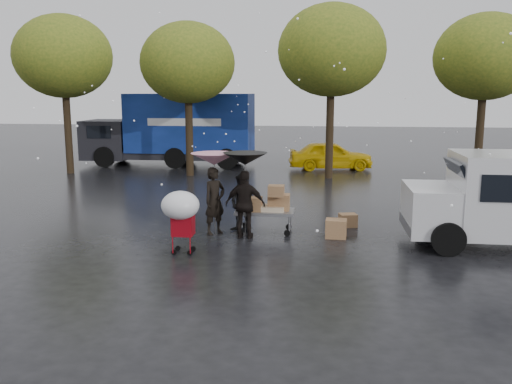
# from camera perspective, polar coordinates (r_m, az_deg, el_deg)

# --- Properties ---
(ground) EXTENTS (90.00, 90.00, 0.00)m
(ground) POSITION_cam_1_polar(r_m,az_deg,el_deg) (13.53, -2.75, -4.94)
(ground) COLOR black
(ground) RESTS_ON ground
(person_pink) EXTENTS (0.72, 0.75, 1.72)m
(person_pink) POSITION_cam_1_polar(r_m,az_deg,el_deg) (13.83, -4.37, -0.94)
(person_pink) COLOR black
(person_pink) RESTS_ON ground
(person_middle) EXTENTS (0.89, 0.80, 1.52)m
(person_middle) POSITION_cam_1_polar(r_m,az_deg,el_deg) (13.97, -1.39, -1.22)
(person_middle) COLOR black
(person_middle) RESTS_ON ground
(person_black) EXTENTS (1.02, 0.47, 1.71)m
(person_black) POSITION_cam_1_polar(r_m,az_deg,el_deg) (13.38, -1.14, -1.33)
(person_black) COLOR black
(person_black) RESTS_ON ground
(umbrella_pink) EXTENTS (1.17, 1.17, 2.09)m
(umbrella_pink) POSITION_cam_1_polar(r_m,az_deg,el_deg) (13.66, -4.44, 3.47)
(umbrella_pink) COLOR #4C4C4C
(umbrella_pink) RESTS_ON ground
(umbrella_black) EXTENTS (1.09, 1.09, 2.14)m
(umbrella_black) POSITION_cam_1_polar(r_m,az_deg,el_deg) (13.19, -1.16, 3.50)
(umbrella_black) COLOR #4C4C4C
(umbrella_black) RESTS_ON ground
(vendor_cart) EXTENTS (1.52, 0.80, 1.27)m
(vendor_cart) POSITION_cam_1_polar(r_m,az_deg,el_deg) (13.95, 1.29, -1.38)
(vendor_cart) COLOR slate
(vendor_cart) RESTS_ON ground
(shopping_cart) EXTENTS (0.84, 0.84, 1.46)m
(shopping_cart) POSITION_cam_1_polar(r_m,az_deg,el_deg) (12.04, -7.92, -1.75)
(shopping_cart) COLOR #9D0914
(shopping_cart) RESTS_ON ground
(blue_truck) EXTENTS (8.30, 2.60, 3.50)m
(blue_truck) POSITION_cam_1_polar(r_m,az_deg,el_deg) (27.05, -8.61, 6.50)
(blue_truck) COLOR navy
(blue_truck) RESTS_ON ground
(box_ground_near) EXTENTS (0.54, 0.45, 0.47)m
(box_ground_near) POSITION_cam_1_polar(r_m,az_deg,el_deg) (13.71, 8.43, -3.83)
(box_ground_near) COLOR brown
(box_ground_near) RESTS_ON ground
(box_ground_far) EXTENTS (0.53, 0.46, 0.35)m
(box_ground_far) POSITION_cam_1_polar(r_m,az_deg,el_deg) (14.87, 9.65, -2.95)
(box_ground_far) COLOR brown
(box_ground_far) RESTS_ON ground
(yellow_taxi) EXTENTS (4.06, 2.06, 1.32)m
(yellow_taxi) POSITION_cam_1_polar(r_m,az_deg,el_deg) (25.62, 7.86, 3.84)
(yellow_taxi) COLOR #E3B90B
(yellow_taxi) RESTS_ON ground
(tree_row) EXTENTS (21.60, 4.40, 7.12)m
(tree_row) POSITION_cam_1_polar(r_m,az_deg,el_deg) (23.04, 0.34, 14.06)
(tree_row) COLOR black
(tree_row) RESTS_ON ground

